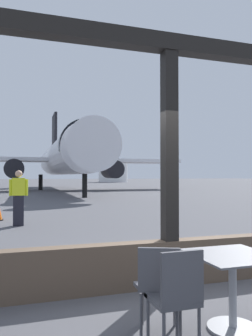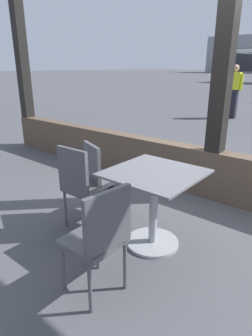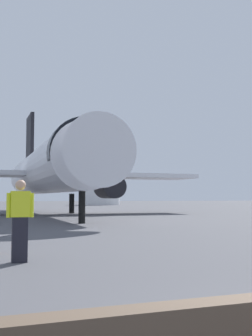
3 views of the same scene
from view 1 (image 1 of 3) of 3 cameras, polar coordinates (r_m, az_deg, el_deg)
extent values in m
plane|color=#4C4C51|center=(44.37, -14.88, -3.32)|extent=(220.00, 220.00, 0.00)
cube|color=brown|center=(4.91, 7.69, -16.12)|extent=(8.73, 0.24, 0.64)
cube|color=black|center=(5.12, 7.57, 20.79)|extent=(8.73, 0.24, 0.24)
cube|color=black|center=(4.75, 7.64, 0.09)|extent=(0.20, 0.20, 3.38)
cube|color=slate|center=(3.62, 18.18, -14.36)|extent=(0.81, 0.81, 0.02)
cylinder|color=#9EA0A5|center=(3.72, 18.22, -20.11)|extent=(0.08, 0.08, 0.74)
cylinder|color=#9EA0A5|center=(3.85, 18.26, -25.14)|extent=(0.52, 0.52, 0.03)
cube|color=#4C4C51|center=(3.48, 5.74, -20.18)|extent=(0.40, 0.40, 0.04)
cube|color=#4C4C51|center=(3.24, 5.80, -17.38)|extent=(0.39, 0.19, 0.42)
cylinder|color=#4C4C51|center=(3.72, 2.85, -22.62)|extent=(0.03, 0.03, 0.45)
cylinder|color=#4C4C51|center=(3.72, 8.53, -22.57)|extent=(0.03, 0.03, 0.45)
cylinder|color=#4C4C51|center=(3.40, 2.66, -24.69)|extent=(0.03, 0.03, 0.45)
cylinder|color=#4C4C51|center=(3.41, 8.96, -24.63)|extent=(0.03, 0.03, 0.45)
cube|color=#4C4C51|center=(3.20, 8.19, -21.89)|extent=(0.40, 0.40, 0.04)
cube|color=#4C4C51|center=(2.97, 9.85, -18.47)|extent=(0.40, 0.05, 0.46)
cylinder|color=#4C4C51|center=(3.36, 3.89, -24.99)|extent=(0.03, 0.03, 0.45)
cylinder|color=#4C4C51|center=(3.50, 9.51, -24.00)|extent=(0.03, 0.03, 0.45)
cylinder|color=#4C4C51|center=(3.08, 6.68, -27.29)|extent=(0.03, 0.03, 0.45)
cylinder|color=#4C4C51|center=(3.23, 12.73, -26.00)|extent=(0.03, 0.03, 0.45)
cylinder|color=silver|center=(35.80, -10.81, 1.83)|extent=(3.68, 26.89, 3.68)
cone|color=silver|center=(21.25, -6.19, 3.96)|extent=(3.50, 2.60, 3.50)
cylinder|color=black|center=(23.13, -7.11, 3.91)|extent=(3.76, 0.90, 3.76)
cube|color=silver|center=(37.35, -0.14, 1.21)|extent=(12.12, 4.20, 0.36)
cylinder|color=black|center=(34.24, -18.98, -0.16)|extent=(1.90, 3.20, 1.90)
cylinder|color=black|center=(35.44, -2.46, -0.27)|extent=(1.90, 3.20, 1.90)
cube|color=black|center=(48.03, -12.45, 6.11)|extent=(0.36, 4.40, 5.20)
cylinder|color=black|center=(23.34, -7.26, -3.11)|extent=(0.36, 0.36, 1.69)
cylinder|color=black|center=(36.67, -14.76, -2.43)|extent=(0.44, 0.44, 1.69)
cylinder|color=black|center=(37.21, -7.35, -2.45)|extent=(0.44, 0.44, 1.69)
cube|color=black|center=(10.80, -18.36, -7.11)|extent=(0.32, 0.20, 0.95)
cube|color=yellow|center=(10.74, -18.33, -3.13)|extent=(0.40, 0.22, 0.55)
sphere|color=tan|center=(10.74, -18.31, -0.97)|extent=(0.22, 0.22, 0.22)
cylinder|color=yellow|center=(10.75, -17.05, -3.27)|extent=(0.09, 0.09, 0.52)
cylinder|color=yellow|center=(10.75, -19.61, -3.25)|extent=(0.09, 0.09, 0.52)
cylinder|color=white|center=(77.96, -2.28, -0.61)|extent=(6.94, 6.94, 5.11)
camera|label=2|loc=(3.52, 59.58, 0.99)|focal=30.88mm
camera|label=3|loc=(2.02, -47.10, -6.88)|focal=43.90mm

